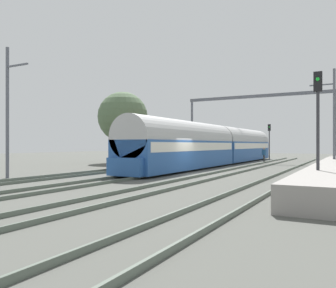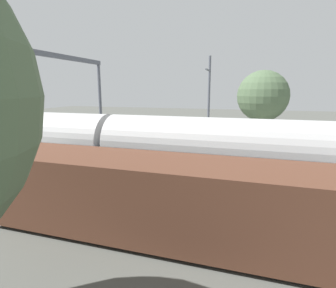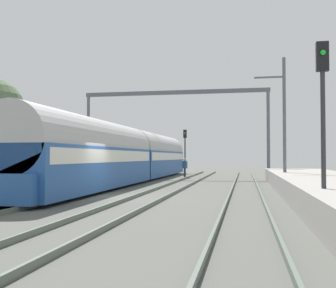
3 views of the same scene
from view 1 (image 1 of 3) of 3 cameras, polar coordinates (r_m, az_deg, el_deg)
ground at (r=24.51m, az=4.19°, el=-4.89°), size 120.00×120.00×0.00m
track_far_west at (r=27.65m, az=-7.73°, el=-4.18°), size 1.52×60.00×0.16m
track_west at (r=25.43m, az=-0.10°, el=-4.54°), size 1.51×60.00×0.16m
track_east at (r=23.73m, az=8.79°, el=-4.86°), size 1.51×60.00×0.16m
track_far_east at (r=22.69m, az=18.78°, el=-5.08°), size 1.52×60.00×0.16m
passenger_train at (r=35.46m, az=8.43°, el=-0.21°), size 2.93×32.85×3.82m
freight_car at (r=33.21m, az=-0.92°, el=-1.08°), size 2.80×13.00×2.70m
person_crossing at (r=40.38m, az=15.56°, el=-1.52°), size 0.47×0.41×1.73m
railway_signal_near at (r=17.00m, az=23.50°, el=4.46°), size 0.36×0.30×5.34m
railway_signal_far at (r=48.97m, az=16.37°, el=1.15°), size 0.36×0.30×4.80m
catenary_gantry at (r=41.67m, az=14.40°, el=5.26°), size 16.88×0.28×7.86m
catenary_pole_west_near at (r=23.29m, az=-24.91°, el=5.08°), size 1.90×0.20×8.00m
catenary_pole_east_mid at (r=30.04m, az=25.66°, el=3.93°), size 1.90×0.20×8.00m
tree_west_background at (r=39.13m, az=-7.48°, el=4.46°), size 5.59×5.59×7.95m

